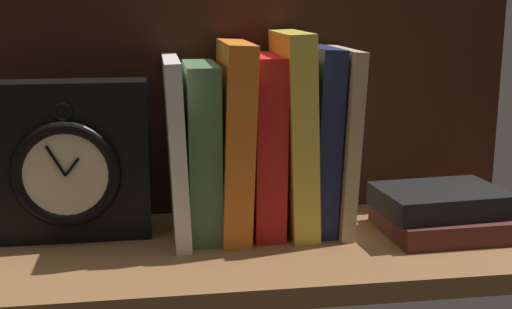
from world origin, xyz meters
The scene contains 11 objects.
ground_plane centered at (0.00, 0.00, -1.25)cm, with size 75.37×29.18×2.50cm, color brown.
back_panel centered at (0.00, 13.99, 16.19)cm, with size 75.37×1.20×32.37cm, color black.
book_white_catcher centered at (-10.62, 4.99, 11.40)cm, with size 1.93×16.80×22.80cm, color silver.
book_green_romantic centered at (-7.33, 4.99, 11.05)cm, with size 4.03×13.26×22.11cm, color #476B44.
book_orange_pandolfini centered at (-3.23, 4.99, 12.36)cm, with size 3.57×15.37×24.73cm, color orange.
book_red_requiem centered at (0.78, 4.99, 11.54)cm, with size 3.84×13.06×23.07cm, color red.
book_yellow_seinlanguage centered at (4.67, 4.99, 12.96)cm, with size 3.36×14.67×25.93cm, color gold.
book_navy_bierce centered at (8.16, 4.99, 12.00)cm, with size 3.01×12.27×24.00cm, color #192147.
book_tan_shortstories centered at (10.83, 4.99, 11.89)cm, with size 1.74×14.69×23.78cm, color tan.
framed_clock centered at (-24.14, 5.35, 9.93)cm, with size 20.12×7.08×20.12cm.
book_stack_side centered at (24.19, 0.27, 2.73)cm, with size 19.25×14.16×5.91cm.
Camera 1 is at (-13.33, -79.54, 29.71)cm, focal length 47.25 mm.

